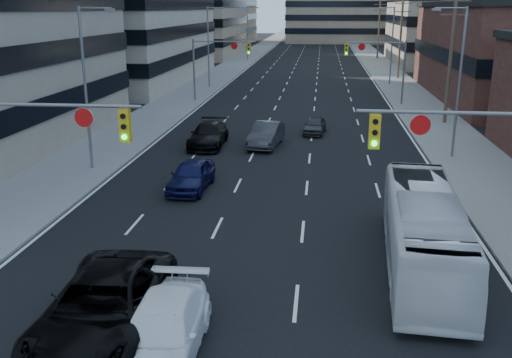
{
  "coord_description": "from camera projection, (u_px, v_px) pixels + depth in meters",
  "views": [
    {
      "loc": [
        2.36,
        -10.1,
        8.94
      ],
      "look_at": [
        -0.16,
        12.08,
        2.2
      ],
      "focal_mm": 40.0,
      "sensor_mm": 36.0,
      "label": 1
    }
  ],
  "objects": [
    {
      "name": "streetlight_left_mid",
      "position": [
        210.0,
        43.0,
        64.42
      ],
      "size": [
        2.03,
        0.22,
        9.0
      ],
      "color": "slate",
      "rests_on": "ground"
    },
    {
      "name": "bg_block_left",
      "position": [
        205.0,
        3.0,
        145.74
      ],
      "size": [
        24.0,
        24.0,
        20.0
      ],
      "primitive_type": "cube",
      "color": "#ADA089",
      "rests_on": "ground"
    },
    {
      "name": "white_van",
      "position": [
        162.0,
        332.0,
        15.01
      ],
      "size": [
        2.21,
        5.16,
        1.48
      ],
      "primitive_type": "imported",
      "rotation": [
        0.0,
        0.0,
        0.03
      ],
      "color": "white",
      "rests_on": "ground"
    },
    {
      "name": "signal_near_right",
      "position": [
        481.0,
        160.0,
        17.99
      ],
      "size": [
        6.59,
        0.33,
        6.0
      ],
      "color": "slate",
      "rests_on": "ground"
    },
    {
      "name": "sidewalk_right",
      "position": [
        361.0,
        46.0,
        134.82
      ],
      "size": [
        5.0,
        300.0,
        0.15
      ],
      "primitive_type": "cube",
      "color": "slate",
      "rests_on": "ground"
    },
    {
      "name": "road_surface",
      "position": [
        312.0,
        46.0,
        136.09
      ],
      "size": [
        18.0,
        300.0,
        0.02
      ],
      "primitive_type": "cube",
      "color": "black",
      "rests_on": "ground"
    },
    {
      "name": "signal_far_right",
      "position": [
        379.0,
        59.0,
        53.17
      ],
      "size": [
        6.09,
        0.33,
        6.0
      ],
      "color": "slate",
      "rests_on": "ground"
    },
    {
      "name": "streetlight_right_far",
      "position": [
        391.0,
        42.0,
        66.93
      ],
      "size": [
        2.03,
        0.22,
        9.0
      ],
      "color": "slate",
      "rests_on": "ground"
    },
    {
      "name": "sedan_grey_right",
      "position": [
        315.0,
        125.0,
        41.83
      ],
      "size": [
        1.85,
        3.75,
        1.23
      ],
      "primitive_type": "imported",
      "rotation": [
        0.0,
        0.0,
        -0.11
      ],
      "color": "#2F2F31",
      "rests_on": "ground"
    },
    {
      "name": "utility_pole_distant",
      "position": [
        379.0,
        26.0,
        100.76
      ],
      "size": [
        2.2,
        0.28,
        11.0
      ],
      "color": "#4C3D2D",
      "rests_on": "ground"
    },
    {
      "name": "streetlight_left_near",
      "position": [
        88.0,
        81.0,
        31.13
      ],
      "size": [
        2.03,
        0.22,
        9.0
      ],
      "color": "slate",
      "rests_on": "ground"
    },
    {
      "name": "black_pickup",
      "position": [
        104.0,
        307.0,
        15.89
      ],
      "size": [
        3.33,
        6.74,
        1.84
      ],
      "primitive_type": "imported",
      "rotation": [
        0.0,
        0.0,
        0.04
      ],
      "color": "black",
      "rests_on": "ground"
    },
    {
      "name": "sidewalk_left",
      "position": [
        265.0,
        45.0,
        137.32
      ],
      "size": [
        5.0,
        300.0,
        0.15
      ],
      "primitive_type": "cube",
      "color": "slate",
      "rests_on": "ground"
    },
    {
      "name": "bg_block_right",
      "position": [
        453.0,
        20.0,
        130.89
      ],
      "size": [
        22.0,
        22.0,
        12.0
      ],
      "primitive_type": "cube",
      "color": "gray",
      "rests_on": "ground"
    },
    {
      "name": "signal_far_left",
      "position": [
        217.0,
        57.0,
        54.83
      ],
      "size": [
        6.09,
        0.33,
        6.0
      ],
      "color": "slate",
      "rests_on": "ground"
    },
    {
      "name": "transit_bus",
      "position": [
        424.0,
        231.0,
        19.98
      ],
      "size": [
        3.07,
        10.23,
        2.81
      ],
      "primitive_type": "imported",
      "rotation": [
        0.0,
        0.0,
        -0.07
      ],
      "color": "silver",
      "rests_on": "ground"
    },
    {
      "name": "streetlight_right_near",
      "position": [
        457.0,
        76.0,
        33.64
      ],
      "size": [
        2.03,
        0.22,
        9.0
      ],
      "color": "slate",
      "rests_on": "ground"
    },
    {
      "name": "office_right_far",
      "position": [
        465.0,
        20.0,
        91.41
      ],
      "size": [
        22.0,
        28.0,
        14.0
      ],
      "primitive_type": "cube",
      "color": "gray",
      "rests_on": "ground"
    },
    {
      "name": "utility_pole_midblock",
      "position": [
        401.0,
        33.0,
        72.23
      ],
      "size": [
        2.2,
        0.28,
        11.0
      ],
      "color": "#4C3D2D",
      "rests_on": "ground"
    },
    {
      "name": "signal_near_left",
      "position": [
        32.0,
        147.0,
        19.61
      ],
      "size": [
        6.59,
        0.33,
        6.0
      ],
      "color": "slate",
      "rests_on": "ground"
    },
    {
      "name": "sedan_black_far",
      "position": [
        208.0,
        135.0,
        38.0
      ],
      "size": [
        2.25,
        5.38,
        1.55
      ],
      "primitive_type": "imported",
      "rotation": [
        0.0,
        0.0,
        0.01
      ],
      "color": "black",
      "rests_on": "ground"
    },
    {
      "name": "office_left_far",
      "position": [
        184.0,
        12.0,
        107.84
      ],
      "size": [
        20.0,
        30.0,
        16.0
      ],
      "primitive_type": "cube",
      "color": "gray",
      "rests_on": "ground"
    },
    {
      "name": "streetlight_left_far",
      "position": [
        248.0,
        31.0,
        97.71
      ],
      "size": [
        2.03,
        0.22,
        9.0
      ],
      "color": "slate",
      "rests_on": "ground"
    },
    {
      "name": "sedan_grey_center",
      "position": [
        266.0,
        135.0,
        37.99
      ],
      "size": [
        2.25,
        4.99,
        1.59
      ],
      "primitive_type": "imported",
      "rotation": [
        0.0,
        0.0,
        -0.12
      ],
      "color": "#313234",
      "rests_on": "ground"
    },
    {
      "name": "utility_pole_block",
      "position": [
        451.0,
        50.0,
        43.69
      ],
      "size": [
        2.2,
        0.28,
        11.0
      ],
      "color": "#4C3D2D",
      "rests_on": "ground"
    },
    {
      "name": "sedan_blue",
      "position": [
        191.0,
        175.0,
        28.95
      ],
      "size": [
        1.98,
        4.51,
        1.51
      ],
      "primitive_type": "imported",
      "rotation": [
        0.0,
        0.0,
        -0.04
      ],
      "color": "#0E103A",
      "rests_on": "ground"
    }
  ]
}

